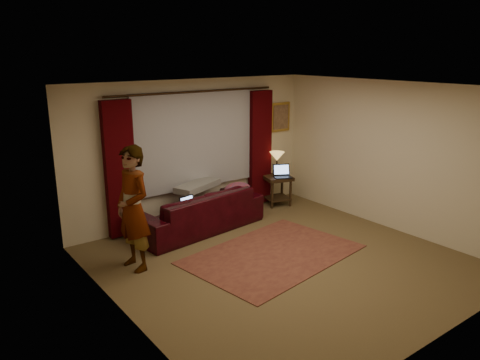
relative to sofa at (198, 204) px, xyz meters
The scene contains 20 objects.
floor 1.98m from the sofa, 80.73° to the right, with size 5.00×5.00×0.01m, color brown.
ceiling 2.85m from the sofa, 80.73° to the right, with size 5.00×5.00×0.02m, color silver.
wall_back 1.06m from the sofa, 63.10° to the left, with size 5.00×0.02×2.60m, color beige.
wall_front 4.48m from the sofa, 85.98° to the right, with size 5.00×0.02×2.60m, color beige.
wall_left 3.01m from the sofa, 139.20° to the right, with size 0.02×5.00×2.60m, color beige.
wall_right 3.48m from the sofa, 33.95° to the right, with size 0.02×5.00×2.60m, color beige.
sheer_curtain 1.20m from the sofa, 60.62° to the left, with size 2.50×0.05×1.80m, color #A1A2A9.
drape_left 1.47m from the sofa, 157.28° to the left, with size 0.50×0.14×2.30m, color #350105.
drape_right 2.00m from the sofa, 15.41° to the left, with size 0.50×0.14×2.30m, color #350105.
curtain_rod 1.98m from the sofa, 58.23° to the left, with size 0.04×0.04×3.40m, color black.
picture_frame 2.78m from the sofa, 13.51° to the left, with size 0.50×0.04×0.60m, color #BA9137.
sofa is the anchor object (origin of this frame).
throw_blanket 0.59m from the sofa, 58.37° to the left, with size 0.94×0.37×0.11m, color gray.
clothing_pile 0.88m from the sofa, ahead, with size 0.52×0.40×0.22m, color brown.
laptop_sofa 0.36m from the sofa, 140.52° to the right, with size 0.30×0.32×0.22m, color black, non-canonical shape.
area_rug 1.73m from the sofa, 77.55° to the right, with size 2.64×1.76×0.01m, color brown.
end_table 2.08m from the sofa, ahead, with size 0.53×0.53×0.61m, color black.
tiffany_lamp 2.15m from the sofa, ahead, with size 0.30×0.30×0.48m, color olive, non-canonical shape.
laptop_table 2.08m from the sofa, ahead, with size 0.34×0.38×0.25m, color black, non-canonical shape.
person 1.76m from the sofa, 154.01° to the right, with size 0.54×0.54×1.83m, color gray.
Camera 1 is at (-4.41, -4.81, 3.08)m, focal length 35.00 mm.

